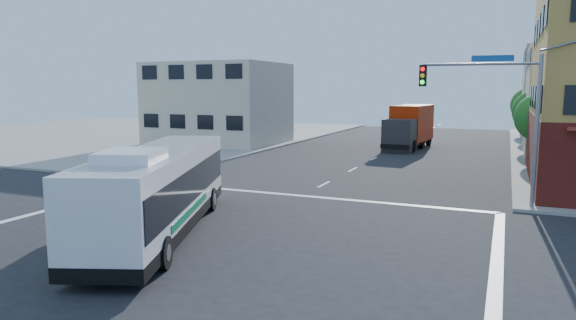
% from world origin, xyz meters
% --- Properties ---
extents(ground, '(120.00, 120.00, 0.00)m').
position_xyz_m(ground, '(0.00, 0.00, 0.00)').
color(ground, black).
rests_on(ground, ground).
extents(sidewalk_nw, '(50.00, 50.00, 0.15)m').
position_xyz_m(sidewalk_nw, '(-35.00, 35.00, 0.07)').
color(sidewalk_nw, gray).
rests_on(sidewalk_nw, ground).
extents(building_west, '(12.06, 10.06, 8.00)m').
position_xyz_m(building_west, '(-17.02, 29.98, 4.01)').
color(building_west, beige).
rests_on(building_west, ground).
extents(signal_mast_ne, '(7.91, 1.13, 8.07)m').
position_xyz_m(signal_mast_ne, '(9.08, 10.62, 4.98)').
color(signal_mast_ne, gray).
rests_on(signal_mast_ne, ground).
extents(street_tree_a, '(3.60, 3.60, 5.53)m').
position_xyz_m(street_tree_a, '(11.90, 27.92, 3.59)').
color(street_tree_a, '#341E12').
rests_on(street_tree_a, ground).
extents(street_tree_b, '(3.80, 3.80, 5.79)m').
position_xyz_m(street_tree_b, '(11.90, 35.92, 3.75)').
color(street_tree_b, '#341E12').
rests_on(street_tree_b, ground).
extents(street_tree_c, '(3.40, 3.40, 5.29)m').
position_xyz_m(street_tree_c, '(11.90, 43.92, 3.46)').
color(street_tree_c, '#341E12').
rests_on(street_tree_c, ground).
extents(street_tree_d, '(4.00, 4.00, 6.03)m').
position_xyz_m(street_tree_d, '(11.90, 51.92, 3.88)').
color(street_tree_d, '#341E12').
rests_on(street_tree_d, ground).
extents(transit_bus, '(6.67, 12.17, 3.57)m').
position_xyz_m(transit_bus, '(-2.36, 0.90, 1.74)').
color(transit_bus, black).
rests_on(transit_bus, ground).
extents(box_truck, '(3.33, 9.02, 3.97)m').
position_xyz_m(box_truck, '(1.26, 33.31, 1.93)').
color(box_truck, '#232428').
rests_on(box_truck, ground).
extents(parked_car, '(1.98, 4.67, 1.58)m').
position_xyz_m(parked_car, '(12.01, 26.44, 0.79)').
color(parked_car, gold).
rests_on(parked_car, ground).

